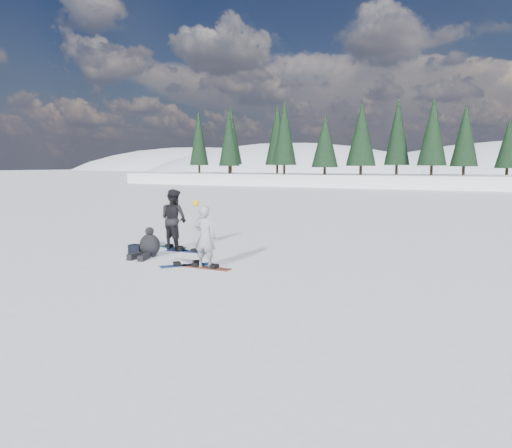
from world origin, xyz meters
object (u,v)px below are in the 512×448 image
Objects in this scene: snowboarder_man at (174,219)px; snowboard_loose_a at (187,265)px; seated_rider at (149,246)px; snowboard_loose_c at (187,251)px; gear_bag at (137,249)px; snowboarder_woman at (205,237)px.

snowboard_loose_a is at bearing 143.87° from snowboarder_man.
snowboard_loose_c is at bearing 57.52° from seated_rider.
gear_bag is 1.61m from snowboard_loose_c.
seated_rider reaches higher than snowboard_loose_a.
snowboard_loose_c is (-1.91, 1.92, -0.86)m from snowboarder_woman.
snowboarder_man is at bearing 69.21° from gear_bag.
snowboarder_woman is 1.64× the size of seated_rider.
gear_bag reaches higher than snowboard_loose_a.
snowboard_loose_a is at bearing -9.23° from snowboarder_woman.
snowboarder_man is 1.34× the size of snowboard_loose_c.
snowboarder_man is 1.66m from gear_bag.
snowboard_loose_a is (2.00, -2.16, -0.99)m from snowboarder_man.
snowboard_loose_a is (-0.64, 0.05, -0.86)m from snowboarder_woman.
snowboarder_woman reaches higher than gear_bag.
snowboarder_man is at bearing 84.68° from snowboard_loose_a.
snowboard_loose_c is 1.00× the size of snowboard_loose_a.
snowboarder_man is 1.27m from snowboard_loose_c.
snowboarder_man reaches higher than snowboard_loose_c.
snowboarder_man is at bearing 154.76° from snowboard_loose_c.
gear_bag is 0.30× the size of snowboard_loose_c.
snowboard_loose_c and snowboard_loose_a have the same top height.
seated_rider is at bearing 114.15° from snowboard_loose_a.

